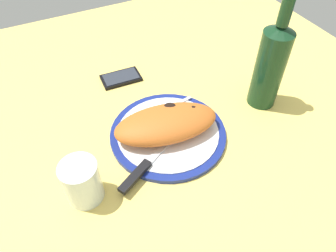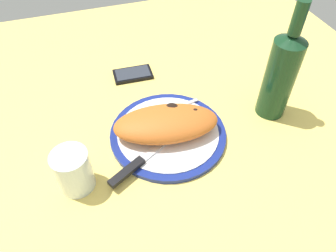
{
  "view_description": "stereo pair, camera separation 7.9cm",
  "coord_description": "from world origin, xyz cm",
  "px_view_note": "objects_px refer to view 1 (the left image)",
  "views": [
    {
      "loc": [
        24.17,
        48.46,
        61.27
      ],
      "look_at": [
        0.0,
        0.0,
        3.52
      ],
      "focal_mm": 33.83,
      "sensor_mm": 36.0,
      "label": 1
    },
    {
      "loc": [
        16.86,
        51.46,
        61.27
      ],
      "look_at": [
        0.0,
        0.0,
        3.52
      ],
      "focal_mm": 33.83,
      "sensor_mm": 36.0,
      "label": 2
    }
  ],
  "objects_px": {
    "wine_bottle": "(271,65)",
    "fork": "(159,112)",
    "calzone": "(165,122)",
    "plate": "(168,133)",
    "smartphone": "(121,78)",
    "water_glass": "(83,184)",
    "knife": "(145,166)"
  },
  "relations": [
    {
      "from": "wine_bottle",
      "to": "water_glass",
      "type": "bearing_deg",
      "value": 8.03
    },
    {
      "from": "knife",
      "to": "water_glass",
      "type": "xyz_separation_m",
      "value": [
        0.14,
        0.0,
        0.02
      ]
    },
    {
      "from": "fork",
      "to": "knife",
      "type": "relative_size",
      "value": 0.8
    },
    {
      "from": "calzone",
      "to": "water_glass",
      "type": "xyz_separation_m",
      "value": [
        0.23,
        0.08,
        -0.0
      ]
    },
    {
      "from": "plate",
      "to": "smartphone",
      "type": "relative_size",
      "value": 2.46
    },
    {
      "from": "calzone",
      "to": "water_glass",
      "type": "distance_m",
      "value": 0.25
    },
    {
      "from": "fork",
      "to": "knife",
      "type": "xyz_separation_m",
      "value": [
        0.11,
        0.15,
        0.0
      ]
    },
    {
      "from": "wine_bottle",
      "to": "fork",
      "type": "bearing_deg",
      "value": -13.97
    },
    {
      "from": "calzone",
      "to": "wine_bottle",
      "type": "xyz_separation_m",
      "value": [
        -0.3,
        0.01,
        0.08
      ]
    },
    {
      "from": "fork",
      "to": "smartphone",
      "type": "bearing_deg",
      "value": -79.91
    },
    {
      "from": "calzone",
      "to": "smartphone",
      "type": "distance_m",
      "value": 0.27
    },
    {
      "from": "plate",
      "to": "water_glass",
      "type": "xyz_separation_m",
      "value": [
        0.24,
        0.08,
        0.04
      ]
    },
    {
      "from": "plate",
      "to": "calzone",
      "type": "bearing_deg",
      "value": -42.84
    },
    {
      "from": "plate",
      "to": "fork",
      "type": "bearing_deg",
      "value": -97.48
    },
    {
      "from": "calzone",
      "to": "knife",
      "type": "height_order",
      "value": "calzone"
    },
    {
      "from": "wine_bottle",
      "to": "smartphone",
      "type": "bearing_deg",
      "value": -40.16
    },
    {
      "from": "water_glass",
      "to": "wine_bottle",
      "type": "distance_m",
      "value": 0.55
    },
    {
      "from": "calzone",
      "to": "wine_bottle",
      "type": "height_order",
      "value": "wine_bottle"
    },
    {
      "from": "calzone",
      "to": "smartphone",
      "type": "height_order",
      "value": "calzone"
    },
    {
      "from": "knife",
      "to": "calzone",
      "type": "bearing_deg",
      "value": -138.97
    },
    {
      "from": "knife",
      "to": "wine_bottle",
      "type": "bearing_deg",
      "value": -169.19
    },
    {
      "from": "knife",
      "to": "wine_bottle",
      "type": "xyz_separation_m",
      "value": [
        -0.39,
        -0.08,
        0.11
      ]
    },
    {
      "from": "fork",
      "to": "plate",
      "type": "bearing_deg",
      "value": 82.52
    },
    {
      "from": "plate",
      "to": "fork",
      "type": "height_order",
      "value": "fork"
    },
    {
      "from": "wine_bottle",
      "to": "calzone",
      "type": "bearing_deg",
      "value": -1.08
    },
    {
      "from": "plate",
      "to": "knife",
      "type": "bearing_deg",
      "value": 37.95
    },
    {
      "from": "plate",
      "to": "smartphone",
      "type": "distance_m",
      "value": 0.27
    },
    {
      "from": "knife",
      "to": "wine_bottle",
      "type": "distance_m",
      "value": 0.41
    },
    {
      "from": "plate",
      "to": "smartphone",
      "type": "height_order",
      "value": "plate"
    },
    {
      "from": "calzone",
      "to": "water_glass",
      "type": "relative_size",
      "value": 2.69
    },
    {
      "from": "plate",
      "to": "wine_bottle",
      "type": "xyz_separation_m",
      "value": [
        -0.3,
        0.0,
        0.12
      ]
    },
    {
      "from": "calzone",
      "to": "smartphone",
      "type": "bearing_deg",
      "value": -85.37
    }
  ]
}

